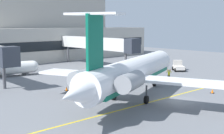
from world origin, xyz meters
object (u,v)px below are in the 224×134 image
object	(u,v)px
regional_jet	(132,72)
marshaller	(169,75)
fuel_tank	(14,68)
pushback_tractor	(178,66)
belt_loader	(95,64)

from	to	relation	value
regional_jet	marshaller	distance (m)	14.19
fuel_tank	pushback_tractor	bearing A→B (deg)	-31.24
regional_jet	pushback_tractor	bearing A→B (deg)	23.02
pushback_tractor	regional_jet	bearing A→B (deg)	-156.98
regional_jet	marshaller	xyz separation A→B (m)	(13.19, 4.66, -2.37)
pushback_tractor	belt_loader	world-z (taller)	pushback_tractor
marshaller	fuel_tank	bearing A→B (deg)	127.84
marshaller	pushback_tractor	bearing A→B (deg)	27.65
belt_loader	marshaller	bearing A→B (deg)	-91.14
belt_loader	marshaller	world-z (taller)	marshaller
belt_loader	marshaller	xyz separation A→B (m)	(-0.37, -18.52, 0.11)
regional_jet	fuel_tank	size ratio (longest dim) A/B	3.25
belt_loader	regional_jet	bearing A→B (deg)	-120.32
pushback_tractor	fuel_tank	xyz separation A→B (m)	(-25.34, 15.37, 0.47)
fuel_tank	marshaller	distance (m)	25.78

